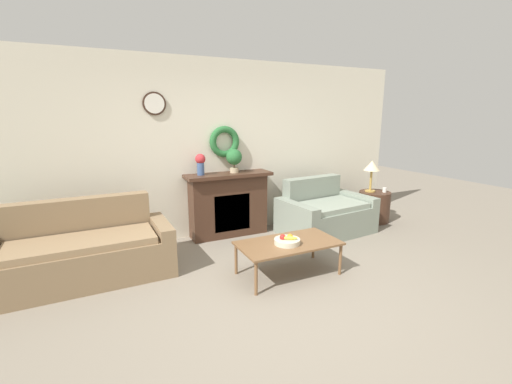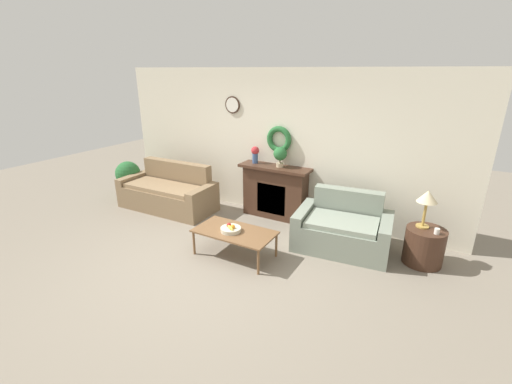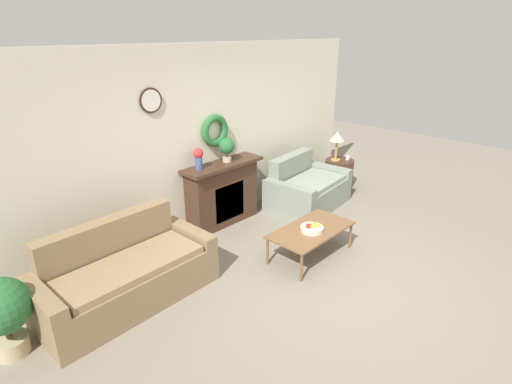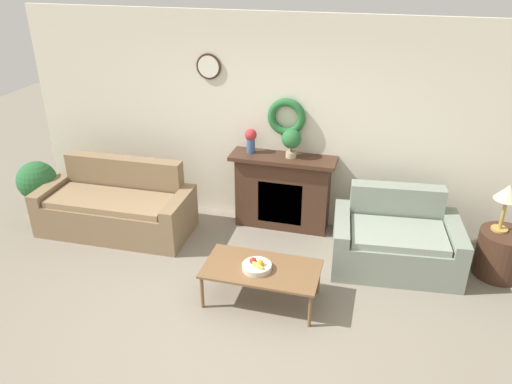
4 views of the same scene
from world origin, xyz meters
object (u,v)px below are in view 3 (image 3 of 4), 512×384
object	(u,v)px
fireplace	(223,193)
side_table_by_loveseat	(339,173)
fruit_bowl	(312,228)
table_lamp	(337,138)
couch_left	(126,275)
loveseat_right	(307,189)
coffee_table	(311,231)
potted_plant_on_mantel	(227,147)
mug	(348,158)
vase_on_mantel_left	(198,157)
potted_plant_floor_by_couch	(2,310)

from	to	relation	value
fireplace	side_table_by_loveseat	xyz separation A→B (m)	(2.62, -0.44, -0.24)
fruit_bowl	side_table_by_loveseat	xyz separation A→B (m)	(2.52, 1.20, -0.18)
table_lamp	side_table_by_loveseat	bearing A→B (deg)	-38.66
couch_left	loveseat_right	world-z (taller)	couch_left
loveseat_right	coffee_table	size ratio (longest dim) A/B	1.26
side_table_by_loveseat	potted_plant_on_mantel	bearing A→B (deg)	170.42
loveseat_right	potted_plant_on_mantel	bearing A→B (deg)	153.25
couch_left	mug	distance (m)	4.80
couch_left	vase_on_mantel_left	size ratio (longest dim) A/B	6.23
potted_plant_on_mantel	side_table_by_loveseat	bearing A→B (deg)	-9.58
vase_on_mantel_left	potted_plant_on_mantel	bearing A→B (deg)	-2.18
fruit_bowl	vase_on_mantel_left	xyz separation A→B (m)	(-0.52, 1.64, 0.74)
fruit_bowl	loveseat_right	bearing A→B (deg)	38.92
fruit_bowl	potted_plant_on_mantel	world-z (taller)	potted_plant_on_mantel
couch_left	side_table_by_loveseat	world-z (taller)	couch_left
couch_left	potted_plant_on_mantel	size ratio (longest dim) A/B	5.35
mug	loveseat_right	bearing A→B (deg)	179.92
coffee_table	potted_plant_on_mantel	xyz separation A→B (m)	(-0.04, 1.58, 0.85)
coffee_table	couch_left	bearing A→B (deg)	156.82
coffee_table	table_lamp	bearing A→B (deg)	26.69
table_lamp	fireplace	bearing A→B (deg)	171.41
vase_on_mantel_left	potted_plant_floor_by_couch	size ratio (longest dim) A/B	0.39
side_table_by_loveseat	fireplace	bearing A→B (deg)	170.47
couch_left	coffee_table	xyz separation A→B (m)	(2.19, -0.94, 0.06)
side_table_by_loveseat	potted_plant_on_mantel	world-z (taller)	potted_plant_on_mantel
fireplace	loveseat_right	distance (m)	1.57
table_lamp	potted_plant_floor_by_couch	bearing A→B (deg)	-177.72
fireplace	couch_left	bearing A→B (deg)	-162.13
fireplace	table_lamp	distance (m)	2.62
couch_left	loveseat_right	bearing A→B (deg)	0.75
coffee_table	fireplace	bearing A→B (deg)	94.80
mug	potted_plant_on_mantel	distance (m)	2.77
coffee_table	potted_plant_floor_by_couch	xyz separation A→B (m)	(-3.38, 0.98, 0.12)
vase_on_mantel_left	potted_plant_on_mantel	size ratio (longest dim) A/B	0.86
couch_left	potted_plant_on_mantel	bearing A→B (deg)	15.40
table_lamp	potted_plant_on_mantel	xyz separation A→B (m)	(-2.45, 0.37, 0.26)
loveseat_right	vase_on_mantel_left	distance (m)	2.15
vase_on_mantel_left	coffee_table	bearing A→B (deg)	-70.69
fireplace	loveseat_right	world-z (taller)	fireplace
side_table_by_loveseat	potted_plant_floor_by_couch	xyz separation A→B (m)	(-5.86, -0.18, 0.23)
couch_left	potted_plant_floor_by_couch	distance (m)	1.20
loveseat_right	couch_left	bearing A→B (deg)	176.21
potted_plant_on_mantel	table_lamp	bearing A→B (deg)	-8.60
side_table_by_loveseat	mug	distance (m)	0.35
coffee_table	table_lamp	distance (m)	2.77
fruit_bowl	potted_plant_on_mantel	distance (m)	1.80
fruit_bowl	vase_on_mantel_left	size ratio (longest dim) A/B	0.96
fireplace	fruit_bowl	bearing A→B (deg)	-86.76
coffee_table	table_lamp	xyz separation A→B (m)	(2.42, 1.21, 0.60)
coffee_table	loveseat_right	bearing A→B (deg)	38.80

